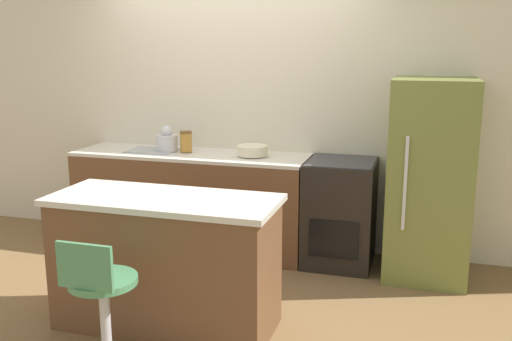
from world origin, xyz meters
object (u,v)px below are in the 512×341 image
oven_range (340,213)px  kettle (167,141)px  stool_chair (102,307)px  refrigerator (429,179)px  mixing_bowl (253,150)px

oven_range → kettle: (-1.62, 0.02, 0.55)m
stool_chair → refrigerator: bearing=49.9°
kettle → mixing_bowl: kettle is taller
oven_range → kettle: bearing=179.4°
stool_chair → kettle: 2.29m
stool_chair → oven_range: bearing=64.1°
refrigerator → kettle: refrigerator is taller
refrigerator → mixing_bowl: size_ratio=5.91×
oven_range → mixing_bowl: 0.94m
mixing_bowl → oven_range: bearing=-1.1°
oven_range → stool_chair: 2.36m
stool_chair → mixing_bowl: size_ratio=3.09×
mixing_bowl → kettle: bearing=180.0°
refrigerator → stool_chair: 2.74m
oven_range → mixing_bowl: mixing_bowl is taller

